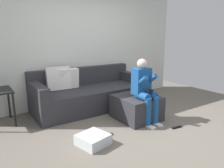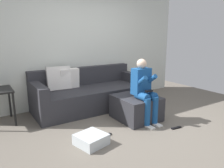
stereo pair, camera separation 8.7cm
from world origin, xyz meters
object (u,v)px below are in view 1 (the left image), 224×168
object	(u,v)px
storage_bin	(93,140)
remote_by_storage_bin	(109,136)
person_seated	(145,89)
ottoman	(136,107)
remote_near_ottoman	(177,127)
couch_sectional	(88,94)

from	to	relation	value
storage_bin	remote_by_storage_bin	distance (m)	0.35
person_seated	remote_by_storage_bin	world-z (taller)	person_seated
ottoman	remote_near_ottoman	distance (m)	0.81
person_seated	remote_by_storage_bin	bearing A→B (deg)	-169.97
remote_by_storage_bin	couch_sectional	bearing A→B (deg)	44.83
ottoman	person_seated	world-z (taller)	person_seated
ottoman	remote_by_storage_bin	world-z (taller)	ottoman
person_seated	remote_by_storage_bin	size ratio (longest dim) A/B	5.92
person_seated	remote_near_ottoman	size ratio (longest dim) A/B	5.94
ottoman	storage_bin	distance (m)	1.26
ottoman	remote_by_storage_bin	distance (m)	0.94
storage_bin	remote_near_ottoman	distance (m)	1.51
remote_by_storage_bin	storage_bin	bearing A→B (deg)	164.61
remote_by_storage_bin	remote_near_ottoman	bearing A→B (deg)	-48.11
storage_bin	remote_near_ottoman	world-z (taller)	storage_bin
remote_near_ottoman	remote_by_storage_bin	distance (m)	1.21
couch_sectional	remote_by_storage_bin	distance (m)	1.48
couch_sectional	storage_bin	bearing A→B (deg)	-115.49
couch_sectional	ottoman	distance (m)	1.16
person_seated	remote_by_storage_bin	distance (m)	1.07
ottoman	remote_by_storage_bin	size ratio (longest dim) A/B	4.03
ottoman	remote_near_ottoman	world-z (taller)	ottoman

